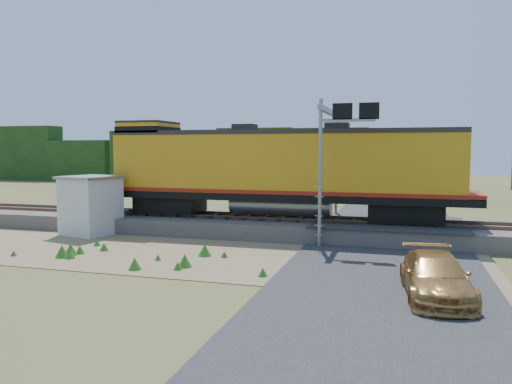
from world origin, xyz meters
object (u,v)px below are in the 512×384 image
(signal_gantry, at_px, (334,137))
(car, at_px, (436,277))
(locomotive, at_px, (275,168))
(shed, at_px, (91,205))

(signal_gantry, height_order, car, signal_gantry)
(locomotive, distance_m, car, 11.94)
(car, bearing_deg, locomotive, 122.61)
(shed, height_order, signal_gantry, signal_gantry)
(shed, xyz_separation_m, car, (16.00, -6.51, -0.87))
(locomotive, relative_size, car, 4.28)
(locomotive, xyz_separation_m, signal_gantry, (3.03, -0.64, 1.55))
(signal_gantry, xyz_separation_m, car, (4.09, -8.55, -4.25))
(shed, relative_size, car, 0.69)
(locomotive, relative_size, shed, 6.18)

